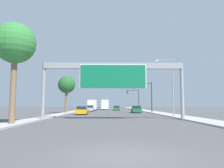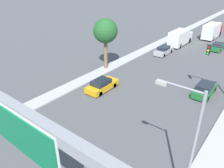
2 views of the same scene
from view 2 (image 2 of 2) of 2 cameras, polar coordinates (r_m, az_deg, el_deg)
median_strip_left at (r=52.38m, az=15.01°, el=11.65°), size 2.00×120.00×0.15m
sign_gantry at (r=13.95m, az=-23.59°, el=-9.44°), size 16.81×0.73×6.71m
car_near_right at (r=27.27m, az=-2.62°, el=-0.28°), size 1.88×4.50×1.45m
car_far_center at (r=46.72m, az=25.87°, el=8.79°), size 1.85×4.35×1.39m
car_mid_left at (r=28.46m, az=23.06°, el=-1.32°), size 1.81×4.34×1.50m
car_near_left at (r=40.85m, az=13.36°, el=8.54°), size 1.74×4.62×1.53m
truck_box_primary at (r=46.98m, az=17.34°, el=11.51°), size 2.30×7.72×3.04m
truck_box_secondary at (r=55.05m, az=24.71°, el=12.56°), size 2.37×8.26×3.25m
palm_tree_background at (r=31.95m, az=-1.73°, el=13.51°), size 3.51×3.51×7.59m
street_lamp_right at (r=13.02m, az=19.21°, el=-14.35°), size 2.65×0.28×8.26m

